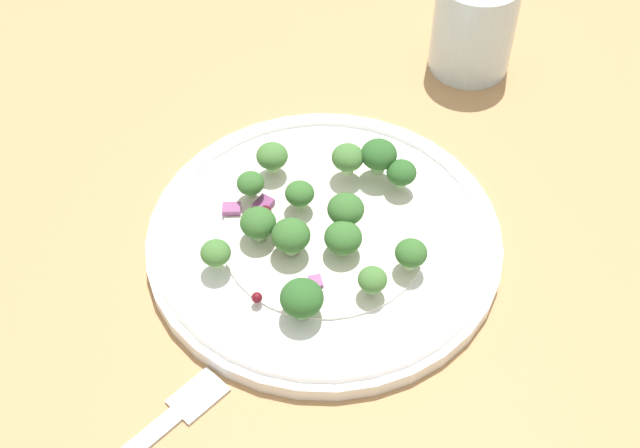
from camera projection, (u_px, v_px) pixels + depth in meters
ground_plane at (324, 253)px, 66.44cm from camera, size 180.00×180.00×2.00cm
plate at (320, 240)px, 64.86cm from camera, size 26.24×26.24×1.70cm
dressing_pool at (320, 236)px, 64.52cm from camera, size 15.22×15.22×0.20cm
broccoli_floret_0 at (346, 210)px, 63.24cm from camera, size 2.69×2.69×2.72cm
broccoli_floret_1 at (296, 196)px, 64.76cm from camera, size 2.19×2.19×2.21cm
broccoli_floret_2 at (348, 158)px, 66.66cm from camera, size 2.47×2.47×2.51cm
broccoli_floret_3 at (272, 157)px, 67.19cm from camera, size 2.45×2.45×2.48cm
broccoli_floret_4 at (411, 253)px, 61.17cm from camera, size 2.29×2.29×2.31cm
broccoli_floret_5 at (258, 223)px, 63.05cm from camera, size 2.61×2.61×2.64cm
broccoli_floret_6 at (302, 299)px, 58.77cm from camera, size 2.96×2.96×2.99cm
broccoli_floret_7 at (398, 170)px, 66.33cm from camera, size 2.28×2.28×2.31cm
broccoli_floret_8 at (216, 253)px, 61.26cm from camera, size 2.15×2.15×2.18cm
broccoli_floret_9 at (345, 237)px, 62.36cm from camera, size 2.71×2.71×2.74cm
broccoli_floret_10 at (250, 184)px, 65.46cm from camera, size 2.07×2.07×2.10cm
broccoli_floret_11 at (288, 233)px, 62.20cm from camera, size 2.78×2.78×2.81cm
broccoli_floret_12 at (379, 155)px, 66.60cm from camera, size 2.77×2.77×2.80cm
broccoli_floret_13 at (372, 280)px, 59.89cm from camera, size 2.03×2.03×2.06cm
cranberry_0 at (265, 212)px, 65.16cm from camera, size 0.93×0.93×0.93cm
cranberry_1 at (286, 240)px, 63.09cm from camera, size 0.94×0.94×0.94cm
cranberry_2 at (257, 298)px, 60.14cm from camera, size 0.77×0.77×0.77cm
onion_bit_0 at (316, 282)px, 61.60cm from camera, size 1.29×1.22×0.51cm
onion_bit_1 at (264, 204)px, 66.03cm from camera, size 1.53×1.67×0.57cm
onion_bit_2 at (232, 209)px, 65.74cm from camera, size 1.62×1.70×0.46cm
water_glass at (474, 24)px, 75.83cm from camera, size 7.17×7.17×8.74cm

